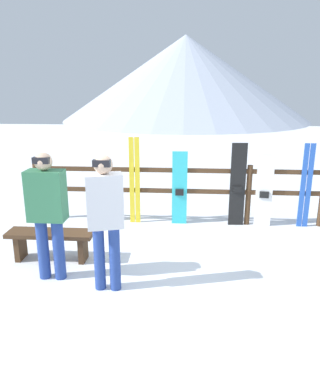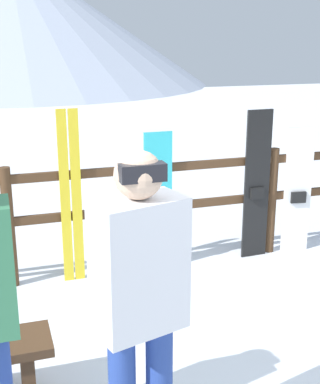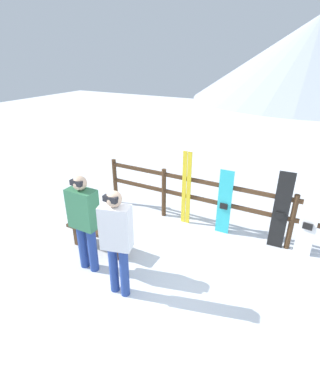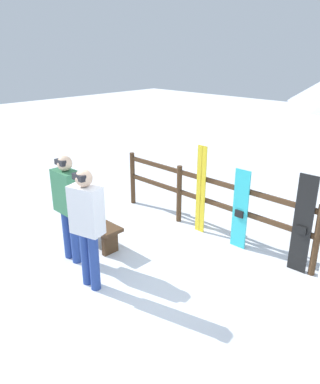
% 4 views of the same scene
% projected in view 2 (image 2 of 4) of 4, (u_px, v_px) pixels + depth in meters
% --- Properties ---
extents(mountain_backdrop, '(18.00, 18.00, 6.00)m').
position_uv_depth(mountain_backdrop, '(12.00, 18.00, 24.66)').
color(mountain_backdrop, '#B2BCD1').
rests_on(mountain_backdrop, ground).
extents(fence, '(5.47, 0.10, 1.14)m').
position_uv_depth(fence, '(150.00, 203.00, 5.23)').
color(fence, '#4C331E').
rests_on(fence, ground).
extents(person_white, '(0.49, 0.35, 1.76)m').
position_uv_depth(person_white, '(140.00, 297.00, 2.61)').
color(person_white, navy).
rests_on(person_white, ground).
extents(ski_pair_yellow, '(0.20, 0.02, 1.64)m').
position_uv_depth(ski_pair_yellow, '(71.00, 198.00, 4.91)').
color(ski_pair_yellow, yellow).
rests_on(ski_pair_yellow, ground).
extents(snowboard_cyan, '(0.28, 0.06, 1.39)m').
position_uv_depth(snowboard_cyan, '(158.00, 203.00, 5.19)').
color(snowboard_cyan, '#2DBFCC').
rests_on(snowboard_cyan, ground).
extents(snowboard_black_stripe, '(0.28, 0.06, 1.55)m').
position_uv_depth(snowboard_black_stripe, '(257.00, 186.00, 5.48)').
color(snowboard_black_stripe, black).
rests_on(snowboard_black_stripe, ground).
extents(snowboard_white, '(0.30, 0.08, 1.35)m').
position_uv_depth(snowboard_white, '(298.00, 191.00, 5.65)').
color(snowboard_white, white).
rests_on(snowboard_white, ground).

